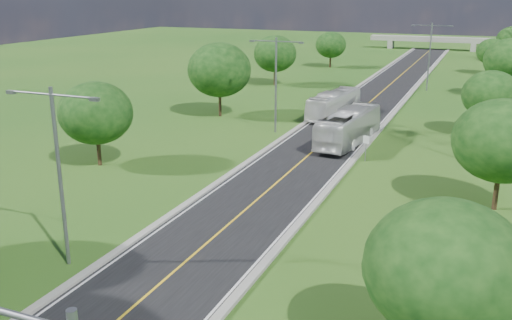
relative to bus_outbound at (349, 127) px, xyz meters
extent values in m
plane|color=#1F5116|center=(-2.37, 16.75, -1.74)|extent=(260.00, 260.00, 0.00)
cube|color=black|center=(-2.37, 22.75, -1.71)|extent=(8.00, 150.00, 0.06)
cube|color=gray|center=(-6.62, 22.75, -1.63)|extent=(0.50, 150.00, 0.22)
cube|color=gray|center=(1.88, 22.75, -1.63)|extent=(0.50, 150.00, 0.22)
cylinder|color=slate|center=(2.83, -5.25, -0.54)|extent=(0.08, 0.08, 2.40)
cube|color=white|center=(2.83, -5.28, 0.26)|extent=(0.55, 0.04, 0.70)
cube|color=gray|center=(-12.37, 96.75, -0.74)|extent=(1.20, 3.00, 2.00)
cube|color=gray|center=(7.63, 96.75, -0.74)|extent=(1.20, 3.00, 2.00)
cube|color=gray|center=(-2.37, 96.75, 0.86)|extent=(30.00, 3.00, 1.20)
cylinder|color=slate|center=(-8.37, -31.25, 3.26)|extent=(0.22, 0.22, 10.00)
cylinder|color=slate|center=(-9.77, -31.25, 7.86)|extent=(2.80, 0.12, 0.12)
cylinder|color=slate|center=(-6.97, -31.25, 7.86)|extent=(2.80, 0.12, 0.12)
cube|color=slate|center=(-11.07, -31.25, 7.81)|extent=(0.50, 0.25, 0.18)
cube|color=slate|center=(-5.67, -31.25, 7.81)|extent=(0.50, 0.25, 0.18)
cylinder|color=slate|center=(-8.37, 1.75, 3.26)|extent=(0.22, 0.22, 10.00)
cylinder|color=slate|center=(-9.77, 1.75, 7.86)|extent=(2.80, 0.12, 0.12)
cylinder|color=slate|center=(-6.97, 1.75, 7.86)|extent=(2.80, 0.12, 0.12)
cube|color=slate|center=(-11.07, 1.75, 7.81)|extent=(0.50, 0.25, 0.18)
cube|color=slate|center=(-5.67, 1.75, 7.81)|extent=(0.50, 0.25, 0.18)
cylinder|color=slate|center=(3.63, 34.75, 3.26)|extent=(0.22, 0.22, 10.00)
cylinder|color=slate|center=(2.23, 34.75, 7.86)|extent=(2.80, 0.12, 0.12)
cylinder|color=slate|center=(5.03, 34.75, 7.86)|extent=(2.80, 0.12, 0.12)
cube|color=slate|center=(0.93, 34.75, 7.81)|extent=(0.50, 0.25, 0.18)
cube|color=slate|center=(6.33, 34.75, 7.81)|extent=(0.50, 0.25, 0.18)
cylinder|color=black|center=(-18.37, -15.25, -0.39)|extent=(0.36, 0.36, 2.70)
ellipsoid|color=black|center=(-18.37, -15.25, 2.91)|extent=(6.30, 6.30, 5.36)
cylinder|color=black|center=(-17.37, 6.75, -0.12)|extent=(0.36, 0.36, 3.24)
ellipsoid|color=black|center=(-17.37, 6.75, 3.84)|extent=(7.56, 7.56, 6.43)
cylinder|color=black|center=(-19.37, 30.75, -0.30)|extent=(0.36, 0.36, 2.88)
ellipsoid|color=black|center=(-19.37, 30.75, 3.22)|extent=(6.72, 6.72, 5.71)
cylinder|color=black|center=(-16.87, 54.75, -0.48)|extent=(0.36, 0.36, 2.52)
ellipsoid|color=black|center=(-16.87, 54.75, 2.60)|extent=(5.88, 5.88, 5.00)
ellipsoid|color=black|center=(11.63, -33.25, 2.91)|extent=(6.30, 6.30, 5.36)
cylinder|color=black|center=(13.63, -13.25, -0.30)|extent=(0.36, 0.36, 2.88)
ellipsoid|color=black|center=(13.63, -13.25, 3.22)|extent=(6.72, 6.72, 5.71)
cylinder|color=black|center=(12.63, 8.75, -0.48)|extent=(0.36, 0.36, 2.52)
ellipsoid|color=black|center=(12.63, 8.75, 2.60)|extent=(5.88, 5.88, 5.00)
cylinder|color=black|center=(14.63, 32.75, -0.21)|extent=(0.36, 0.36, 3.06)
ellipsoid|color=black|center=(14.63, 32.75, 3.53)|extent=(7.14, 7.14, 6.07)
cylinder|color=black|center=(12.13, 56.75, -0.57)|extent=(0.36, 0.36, 2.34)
ellipsoid|color=black|center=(12.13, 56.75, 2.29)|extent=(5.46, 5.46, 4.64)
cylinder|color=black|center=(15.63, 76.75, -0.39)|extent=(0.36, 0.36, 2.70)
ellipsoid|color=black|center=(15.63, 76.75, 2.91)|extent=(6.30, 6.30, 5.36)
imported|color=silver|center=(0.00, 0.00, 0.00)|extent=(4.02, 12.32, 3.37)
imported|color=silver|center=(-4.54, 11.36, -0.15)|extent=(4.03, 11.24, 3.06)
camera|label=1|loc=(12.42, -54.00, 13.10)|focal=40.00mm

